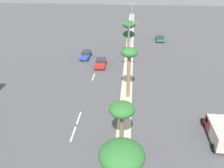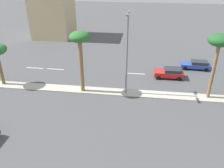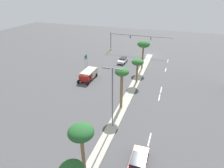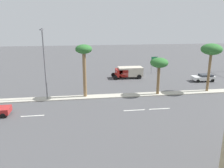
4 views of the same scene
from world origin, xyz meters
The scene contains 16 objects.
ground_plane centered at (0.00, 37.41, 0.00)m, with size 160.00×160.00×0.00m, color #4C4C4F.
median_curb centered at (0.00, 48.10, 0.06)m, with size 1.80×96.19×0.12m, color #B7B2A3.
lane_stripe_trailing centered at (-6.13, 23.27, 0.01)m, with size 0.20×2.80×0.01m, color silver.
lane_stripe_near centered at (-6.13, 26.69, 0.01)m, with size 0.20×2.80×0.01m, color silver.
lane_stripe_inboard centered at (-6.13, 39.41, 0.01)m, with size 0.20×2.80×0.01m, color silver.
palm_tree_inboard centered at (0.22, 12.86, 6.74)m, with size 3.25×3.25×7.71m.
palm_tree_outboard centered at (-0.17, 21.46, 4.89)m, with size 2.76×2.76×5.72m.
palm_tree_trailing centered at (0.26, 32.80, 6.60)m, with size 2.45×2.45×7.84m.
palm_tree_right centered at (-0.18, 48.63, 7.04)m, with size 2.66×2.66×8.01m.
palm_tree_center centered at (-0.21, 51.05, 4.50)m, with size 2.50×2.50×5.34m.
street_lamp_near centered at (0.04, 38.40, 6.03)m, with size 2.90×0.24×10.13m.
street_lamp_mid centered at (0.30, 57.82, 5.89)m, with size 2.90×0.24×9.86m.
sedan_red_left centered at (-5.44, 44.33, 0.78)m, with size 2.14×4.16×1.46m.
sedan_blue_right centered at (-9.23, 48.82, 0.73)m, with size 2.06×4.55×1.36m.
sedan_green_mid centered at (7.63, 62.16, 0.76)m, with size 2.11×3.87×1.43m.
box_truck centered at (11.26, 23.83, 1.28)m, with size 2.77×6.15×2.24m.
Camera 1 is at (0.64, 0.16, 19.03)m, focal length 39.14 mm.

